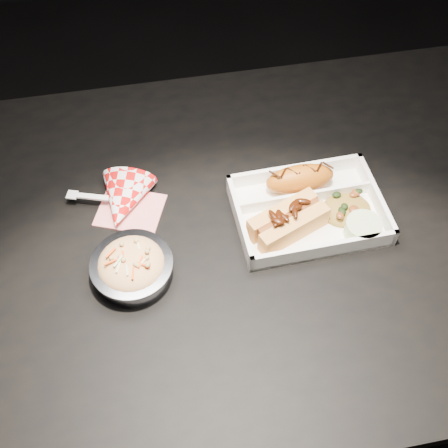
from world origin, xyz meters
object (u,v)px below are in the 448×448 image
Objects in this scene: food_tray at (308,212)px; fried_pastry at (300,179)px; hotdog at (288,221)px; foil_coleslaw_cup at (132,266)px; dining_table at (217,257)px; napkin_fork at (123,201)px.

food_tray is 0.06m from fried_pastry.
hotdog is 1.09× the size of foil_coleslaw_cup.
hotdog is (0.11, -0.03, 0.12)m from dining_table.
hotdog is at bearing -149.23° from food_tray.
dining_table is 0.20m from foil_coleslaw_cup.
food_tray is (0.16, -0.00, 0.10)m from dining_table.
dining_table is at bearing 143.40° from hotdog.
food_tray is 0.32m from napkin_fork.
foil_coleslaw_cup is 0.75× the size of napkin_fork.
dining_table is at bearing -161.04° from fried_pastry.
fried_pastry is 0.70× the size of napkin_fork.
foil_coleslaw_cup is (-0.31, -0.12, -0.01)m from fried_pastry.
napkin_fork is at bearing 153.57° from dining_table.
hotdog reaches higher than fried_pastry.
foil_coleslaw_cup is at bearing -158.39° from fried_pastry.
food_tray is 0.06m from hotdog.
napkin_fork reaches higher than dining_table.
hotdog is at bearing -3.38° from napkin_fork.
napkin_fork is at bearing 164.68° from food_tray.
foil_coleslaw_cup reaches higher than fried_pastry.
napkin_fork reaches higher than hotdog.
fried_pastry is at bearing 21.61° from foil_coleslaw_cup.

